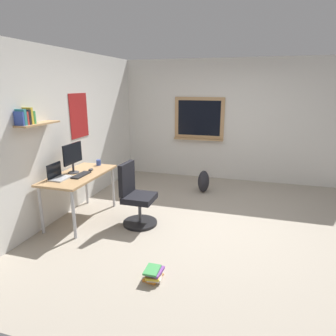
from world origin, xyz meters
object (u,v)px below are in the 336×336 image
monitor_primary (73,156)px  coffee_mug (98,163)px  keyboard (81,175)px  backpack (204,181)px  desk (79,179)px  laptop (58,175)px  office_chair (136,198)px  book_stack_on_floor (154,274)px  computer_mouse (91,170)px

monitor_primary → coffee_mug: bearing=-14.5°
monitor_primary → keyboard: (-0.10, -0.19, -0.26)m
coffee_mug → backpack: 2.09m
desk → laptop: size_ratio=4.22×
office_chair → coffee_mug: office_chair is taller
backpack → monitor_primary: bearing=134.9°
laptop → keyboard: laptop is taller
laptop → book_stack_on_floor: bearing=-116.0°
office_chair → monitor_primary: size_ratio=2.05×
office_chair → computer_mouse: 0.90m
laptop → keyboard: size_ratio=0.84×
desk → keyboard: bearing=-129.0°
monitor_primary → book_stack_on_floor: monitor_primary is taller
coffee_mug → book_stack_on_floor: 2.43m
office_chair → keyboard: 0.90m
monitor_primary → computer_mouse: (0.18, -0.19, -0.25)m
keyboard → backpack: size_ratio=0.85×
desk → keyboard: keyboard is taller
laptop → backpack: 2.79m
computer_mouse → coffee_mug: (0.34, 0.05, 0.03)m
office_chair → backpack: 1.86m
keyboard → coffee_mug: 0.62m
laptop → coffee_mug: bearing=-12.2°
desk → monitor_primary: size_ratio=2.82×
monitor_primary → keyboard: size_ratio=1.25×
laptop → computer_mouse: size_ratio=2.98×
laptop → book_stack_on_floor: 2.09m
laptop → monitor_primary: 0.39m
desk → coffee_mug: 0.57m
laptop → monitor_primary: size_ratio=0.67×
office_chair → book_stack_on_floor: size_ratio=3.68×
monitor_primary → book_stack_on_floor: (-1.18, -1.71, -0.94)m
desk → backpack: bearing=-42.7°
monitor_primary → backpack: bearing=-45.1°
book_stack_on_floor → backpack: bearing=-0.5°
office_chair → keyboard: (-0.14, 0.82, 0.34)m
laptop → keyboard: 0.33m
office_chair → monitor_primary: bearing=92.2°
laptop → computer_mouse: bearing=-24.6°
book_stack_on_floor → keyboard: bearing=54.6°
laptop → backpack: size_ratio=0.72×
computer_mouse → desk: bearing=159.4°
book_stack_on_floor → desk: bearing=54.4°
backpack → book_stack_on_floor: size_ratio=1.68×
coffee_mug → backpack: (1.21, -1.60, -0.57)m
office_chair → backpack: bearing=-23.5°
computer_mouse → backpack: computer_mouse is taller
monitor_primary → computer_mouse: monitor_primary is taller
laptop → computer_mouse: laptop is taller
desk → office_chair: size_ratio=1.38×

